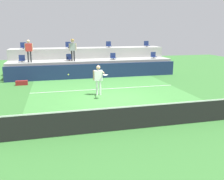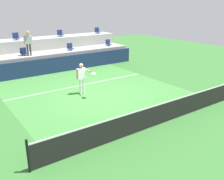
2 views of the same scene
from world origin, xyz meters
TOP-DOWN VIEW (x-y plane):
  - ground_plane at (0.00, 0.00)m, footprint 40.00×40.00m
  - court_inner_paint at (0.00, 1.00)m, footprint 9.00×10.00m
  - court_service_line at (0.00, 2.40)m, footprint 9.00×0.06m
  - tennis_net at (0.00, -4.00)m, footprint 10.48×0.08m
  - sponsor_backboard at (0.00, 6.00)m, footprint 13.00×0.16m
  - seating_tier_lower at (0.00, 7.30)m, footprint 13.00×1.80m
  - seating_tier_upper at (0.00, 9.10)m, footprint 13.00×1.80m
  - stadium_chair_lower_far_left at (-5.32, 7.23)m, footprint 0.44×0.40m
  - stadium_chair_lower_left at (-1.81, 7.23)m, footprint 0.44×0.40m
  - stadium_chair_lower_right at (1.74, 7.23)m, footprint 0.44×0.40m
  - stadium_chair_lower_far_right at (5.30, 7.23)m, footprint 0.44×0.40m
  - stadium_chair_upper_far_left at (-5.35, 9.03)m, footprint 0.44×0.40m
  - stadium_chair_upper_left at (-1.73, 9.03)m, footprint 0.44×0.40m
  - stadium_chair_upper_right at (1.79, 9.03)m, footprint 0.44×0.40m
  - stadium_chair_upper_far_right at (5.35, 9.03)m, footprint 0.44×0.40m
  - tennis_player at (-0.66, 1.04)m, footprint 0.63×1.21m
  - spectator_leaning_on_rail at (-4.73, 6.85)m, footprint 0.58×0.22m
  - spectator_with_hat at (-1.54, 6.85)m, footprint 0.58×0.44m
  - tennis_ball at (-2.33, 0.66)m, footprint 0.07×0.07m
  - equipment_bag at (-5.18, 4.81)m, footprint 0.76×0.28m

SIDE VIEW (x-z plane):
  - ground_plane at x=0.00m, z-range 0.00..0.00m
  - court_inner_paint at x=0.00m, z-range 0.00..0.01m
  - court_service_line at x=0.00m, z-range 0.01..0.01m
  - equipment_bag at x=-5.18m, z-range 0.00..0.30m
  - tennis_net at x=0.00m, z-range -0.04..1.03m
  - sponsor_backboard at x=0.00m, z-range 0.00..1.10m
  - seating_tier_lower at x=0.00m, z-range 0.00..1.25m
  - tennis_player at x=-0.66m, z-range 0.19..1.88m
  - seating_tier_upper at x=0.00m, z-range 0.00..2.10m
  - tennis_ball at x=-2.33m, z-range 1.29..1.35m
  - stadium_chair_lower_far_left at x=-5.32m, z-range 1.20..1.72m
  - stadium_chair_lower_left at x=-1.81m, z-range 1.20..1.72m
  - stadium_chair_lower_right at x=1.74m, z-range 1.20..1.72m
  - stadium_chair_lower_far_right at x=5.30m, z-range 1.20..1.72m
  - spectator_leaning_on_rail at x=-4.73m, z-range 1.42..3.07m
  - spectator_with_hat at x=-1.54m, z-range 1.43..3.11m
  - stadium_chair_upper_far_left at x=-5.35m, z-range 2.05..2.57m
  - stadium_chair_upper_left at x=-1.73m, z-range 2.05..2.57m
  - stadium_chair_upper_right at x=1.79m, z-range 2.05..2.57m
  - stadium_chair_upper_far_right at x=5.35m, z-range 2.05..2.57m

